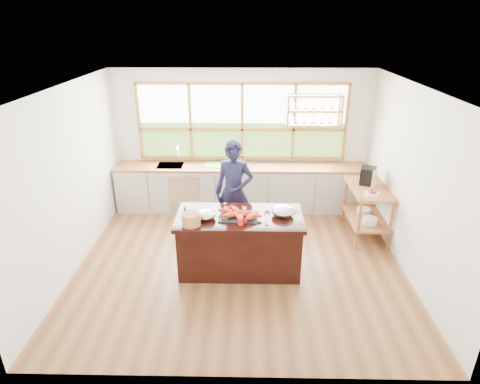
{
  "coord_description": "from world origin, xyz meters",
  "views": [
    {
      "loc": [
        0.11,
        -5.4,
        3.56
      ],
      "look_at": [
        -0.0,
        0.15,
        1.13
      ],
      "focal_mm": 30.0,
      "sensor_mm": 36.0,
      "label": 1
    }
  ],
  "objects_px": {
    "espresso_machine": "(368,176)",
    "island": "(240,242)",
    "cook": "(234,192)",
    "wicker_basket": "(191,219)"
  },
  "relations": [
    {
      "from": "island",
      "to": "cook",
      "type": "xyz_separation_m",
      "value": [
        -0.11,
        0.89,
        0.43
      ]
    },
    {
      "from": "espresso_machine",
      "to": "island",
      "type": "bearing_deg",
      "value": -130.71
    },
    {
      "from": "cook",
      "to": "espresso_machine",
      "type": "bearing_deg",
      "value": 18.11
    },
    {
      "from": "cook",
      "to": "island",
      "type": "bearing_deg",
      "value": -74.46
    },
    {
      "from": "wicker_basket",
      "to": "espresso_machine",
      "type": "bearing_deg",
      "value": 28.74
    },
    {
      "from": "island",
      "to": "espresso_machine",
      "type": "distance_m",
      "value": 2.61
    },
    {
      "from": "cook",
      "to": "espresso_machine",
      "type": "xyz_separation_m",
      "value": [
        2.3,
        0.39,
        0.16
      ]
    },
    {
      "from": "espresso_machine",
      "to": "wicker_basket",
      "type": "height_order",
      "value": "espresso_machine"
    },
    {
      "from": "cook",
      "to": "espresso_machine",
      "type": "distance_m",
      "value": 2.34
    },
    {
      "from": "espresso_machine",
      "to": "wicker_basket",
      "type": "distance_m",
      "value": 3.26
    }
  ]
}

